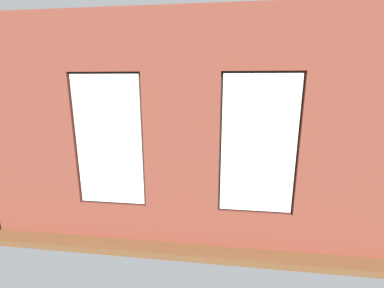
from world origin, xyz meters
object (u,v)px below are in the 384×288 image
at_px(couch_left, 312,184).
at_px(papasan_chair, 177,145).
at_px(potted_plant_corner_far_left, 350,206).
at_px(potted_plant_mid_room_small, 217,162).
at_px(remote_silver, 185,168).
at_px(potted_plant_beside_window_right, 75,175).
at_px(candle_jar, 165,165).
at_px(couch_by_window, 142,200).
at_px(tv_flatscreen, 95,138).
at_px(media_console, 97,162).
at_px(coffee_table, 182,169).
at_px(potted_plant_by_left_couch, 280,162).
at_px(remote_black, 197,165).
at_px(remote_gray, 182,166).
at_px(cup_ceramic, 176,164).
at_px(potted_plant_foreground_right, 128,142).

xyz_separation_m(couch_left, papasan_chair, (3.48, -2.64, 0.11)).
relative_size(potted_plant_corner_far_left, potted_plant_mid_room_small, 2.54).
height_order(remote_silver, potted_plant_beside_window_right, potted_plant_beside_window_right).
bearing_deg(candle_jar, couch_by_window, 87.69).
xyz_separation_m(tv_flatscreen, potted_plant_corner_far_left, (-5.63, 2.36, -0.48)).
bearing_deg(potted_plant_beside_window_right, couch_left, -163.76).
relative_size(potted_plant_beside_window_right, potted_plant_mid_room_small, 2.64).
relative_size(couch_left, media_console, 2.16).
height_order(coffee_table, potted_plant_beside_window_right, potted_plant_beside_window_right).
height_order(couch_left, potted_plant_by_left_couch, couch_left).
distance_m(couch_left, potted_plant_corner_far_left, 1.38).
relative_size(coffee_table, potted_plant_mid_room_small, 2.67).
distance_m(coffee_table, potted_plant_mid_room_small, 1.16).
bearing_deg(media_console, papasan_chair, -140.44).
distance_m(potted_plant_corner_far_left, potted_plant_beside_window_right, 4.82).
distance_m(couch_left, remote_black, 2.66).
distance_m(couch_left, tv_flatscreen, 5.60).
relative_size(remote_gray, potted_plant_mid_room_small, 0.34).
distance_m(couch_left, papasan_chair, 4.37).
bearing_deg(candle_jar, potted_plant_beside_window_right, 53.07).
relative_size(tv_flatscreen, papasan_chair, 1.12).
xyz_separation_m(coffee_table, potted_plant_by_left_couch, (-2.56, -0.99, -0.03)).
bearing_deg(potted_plant_mid_room_small, papasan_chair, -45.40).
bearing_deg(media_console, cup_ceramic, 169.34).
height_order(cup_ceramic, remote_silver, cup_ceramic).
xyz_separation_m(remote_silver, potted_plant_corner_far_left, (-3.01, 1.72, 0.05)).
relative_size(cup_ceramic, candle_jar, 0.72).
distance_m(remote_gray, tv_flatscreen, 2.62).
distance_m(candle_jar, potted_plant_beside_window_right, 2.17).
distance_m(remote_gray, potted_plant_corner_far_left, 3.61).
bearing_deg(cup_ceramic, potted_plant_beside_window_right, 51.36).
relative_size(couch_left, potted_plant_corner_far_left, 1.60).
relative_size(candle_jar, potted_plant_by_left_couch, 0.20).
bearing_deg(media_console, coffee_table, 168.12).
height_order(couch_by_window, potted_plant_foreground_right, potted_plant_foreground_right).
bearing_deg(potted_plant_mid_room_small, potted_plant_corner_far_left, 130.87).
bearing_deg(potted_plant_mid_room_small, couch_by_window, 62.00).
distance_m(remote_silver, tv_flatscreen, 2.74).
bearing_deg(potted_plant_beside_window_right, tv_flatscreen, -70.93).
relative_size(media_console, potted_plant_by_left_couch, 1.68).
bearing_deg(couch_left, candle_jar, -92.86).
distance_m(cup_ceramic, media_console, 2.40).
height_order(media_console, papasan_chair, papasan_chair).
distance_m(potted_plant_mid_room_small, potted_plant_foreground_right, 3.37).
xyz_separation_m(tv_flatscreen, potted_plant_foreground_right, (-0.30, -1.61, -0.47)).
bearing_deg(candle_jar, potted_plant_corner_far_left, 153.89).
height_order(couch_by_window, coffee_table, couch_by_window).
xyz_separation_m(couch_left, cup_ceramic, (3.13, -0.56, 0.15)).
bearing_deg(potted_plant_mid_room_small, potted_plant_beside_window_right, 45.46).
bearing_deg(tv_flatscreen, potted_plant_beside_window_right, 109.07).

